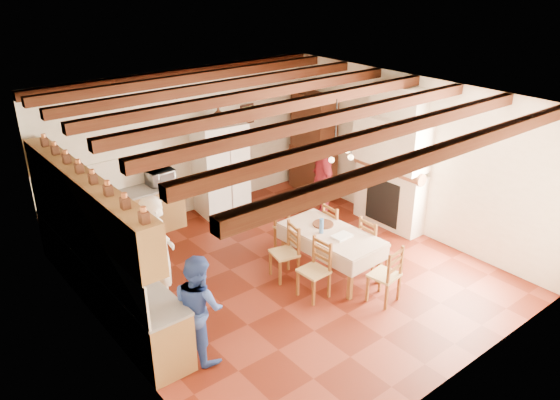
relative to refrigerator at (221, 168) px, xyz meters
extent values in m
cube|color=#51160B|center=(-0.55, -2.81, -0.98)|extent=(6.00, 6.50, 0.02)
cube|color=white|center=(-0.55, -2.81, 2.04)|extent=(6.00, 6.50, 0.02)
cube|color=beige|center=(-0.55, 0.45, 0.53)|extent=(6.00, 0.02, 3.00)
cube|color=beige|center=(-0.55, -6.07, 0.53)|extent=(6.00, 0.02, 3.00)
cube|color=beige|center=(-3.56, -2.81, 0.53)|extent=(0.02, 6.50, 3.00)
cube|color=beige|center=(2.46, -2.81, 0.53)|extent=(0.02, 6.50, 3.00)
cube|color=brown|center=(-3.25, -1.76, -0.54)|extent=(0.60, 4.30, 0.86)
cube|color=brown|center=(-2.10, 0.14, -0.54)|extent=(2.30, 0.60, 0.86)
cube|color=slate|center=(-3.25, -1.76, -0.09)|extent=(0.62, 4.30, 0.04)
cube|color=slate|center=(-2.10, 0.14, -0.09)|extent=(2.34, 0.62, 0.04)
cube|color=white|center=(-3.54, -1.76, 0.23)|extent=(0.03, 4.30, 0.60)
cube|color=white|center=(-2.10, 0.42, 0.23)|extent=(2.30, 0.03, 0.60)
cube|color=brown|center=(-3.38, -1.76, 0.88)|extent=(0.35, 4.20, 0.70)
cube|color=black|center=(1.00, 0.42, 0.88)|extent=(0.34, 0.03, 0.42)
cube|color=white|center=(0.00, 0.00, 0.00)|extent=(1.05, 0.90, 1.93)
cube|color=silver|center=(0.08, -3.21, -0.23)|extent=(0.96, 1.77, 0.05)
cube|color=brown|center=(-0.25, -4.00, -0.61)|extent=(0.07, 0.07, 0.72)
cube|color=brown|center=(0.47, -3.97, -0.61)|extent=(0.07, 0.07, 0.72)
cube|color=brown|center=(-0.31, -2.46, -0.61)|extent=(0.07, 0.07, 0.72)
cube|color=brown|center=(0.40, -2.42, -0.61)|extent=(0.07, 0.07, 0.72)
torus|color=black|center=(0.08, -3.21, 1.28)|extent=(0.47, 0.47, 0.03)
imported|color=white|center=(-2.66, -2.44, -0.01)|extent=(0.66, 0.81, 1.92)
imported|color=#2E4899|center=(-2.74, -3.66, -0.21)|extent=(0.63, 0.78, 1.51)
imported|color=#C02C3E|center=(1.42, -1.54, -0.14)|extent=(0.77, 1.05, 1.66)
imported|color=silver|center=(-1.28, 0.14, 0.08)|extent=(0.54, 0.39, 0.29)
imported|color=#3A1910|center=(0.01, 0.00, 1.12)|extent=(0.36, 0.36, 0.30)
camera|label=1|loc=(-5.63, -8.94, 3.97)|focal=35.00mm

